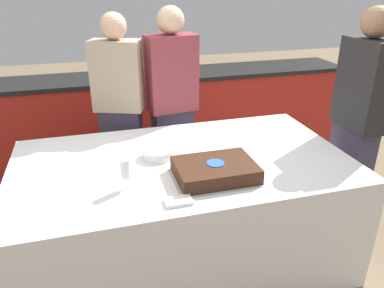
{
  "coord_description": "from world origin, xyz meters",
  "views": [
    {
      "loc": [
        -0.52,
        -2.04,
        1.83
      ],
      "look_at": [
        0.06,
        0.0,
        0.87
      ],
      "focal_mm": 35.0,
      "sensor_mm": 36.0,
      "label": 1
    }
  ],
  "objects_px": {
    "cake": "(215,170)",
    "person_standing_back": "(120,114)",
    "person_cutting_cake": "(172,107)",
    "wine_glass": "(125,170)",
    "plate_stack": "(158,153)",
    "person_seated_right": "(357,126)"
  },
  "relations": [
    {
      "from": "cake",
      "to": "person_standing_back",
      "type": "bearing_deg",
      "value": 111.48
    },
    {
      "from": "person_cutting_cake",
      "to": "person_standing_back",
      "type": "xyz_separation_m",
      "value": [
        -0.42,
        0.0,
        -0.02
      ]
    },
    {
      "from": "wine_glass",
      "to": "person_standing_back",
      "type": "relative_size",
      "value": 0.11
    },
    {
      "from": "plate_stack",
      "to": "person_standing_back",
      "type": "xyz_separation_m",
      "value": [
        -0.16,
        0.74,
        0.03
      ]
    },
    {
      "from": "wine_glass",
      "to": "person_standing_back",
      "type": "xyz_separation_m",
      "value": [
        0.08,
        1.07,
        -0.06
      ]
    },
    {
      "from": "person_cutting_cake",
      "to": "person_seated_right",
      "type": "bearing_deg",
      "value": 135.92
    },
    {
      "from": "plate_stack",
      "to": "person_cutting_cake",
      "type": "distance_m",
      "value": 0.79
    },
    {
      "from": "plate_stack",
      "to": "person_cutting_cake",
      "type": "relative_size",
      "value": 0.12
    },
    {
      "from": "plate_stack",
      "to": "wine_glass",
      "type": "relative_size",
      "value": 1.13
    },
    {
      "from": "person_cutting_cake",
      "to": "person_standing_back",
      "type": "bearing_deg",
      "value": -8.73
    },
    {
      "from": "wine_glass",
      "to": "person_cutting_cake",
      "type": "xyz_separation_m",
      "value": [
        0.5,
        1.07,
        -0.04
      ]
    },
    {
      "from": "person_seated_right",
      "to": "wine_glass",
      "type": "bearing_deg",
      "value": -81.15
    },
    {
      "from": "person_cutting_cake",
      "to": "person_seated_right",
      "type": "distance_m",
      "value": 1.4
    },
    {
      "from": "cake",
      "to": "person_cutting_cake",
      "type": "bearing_deg",
      "value": 90.0
    },
    {
      "from": "plate_stack",
      "to": "wine_glass",
      "type": "height_order",
      "value": "wine_glass"
    },
    {
      "from": "person_standing_back",
      "to": "person_cutting_cake",
      "type": "bearing_deg",
      "value": -159.72
    },
    {
      "from": "wine_glass",
      "to": "person_cutting_cake",
      "type": "distance_m",
      "value": 1.18
    },
    {
      "from": "cake",
      "to": "person_seated_right",
      "type": "bearing_deg",
      "value": 13.15
    },
    {
      "from": "plate_stack",
      "to": "person_seated_right",
      "type": "distance_m",
      "value": 1.41
    },
    {
      "from": "cake",
      "to": "person_seated_right",
      "type": "relative_size",
      "value": 0.3
    },
    {
      "from": "person_cutting_cake",
      "to": "person_standing_back",
      "type": "distance_m",
      "value": 0.43
    },
    {
      "from": "cake",
      "to": "plate_stack",
      "type": "relative_size",
      "value": 2.49
    }
  ]
}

